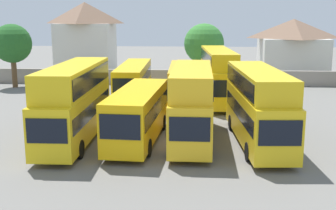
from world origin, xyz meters
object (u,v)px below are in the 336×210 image
bus_2 (138,112)px  tree_right_of_lot (12,44)px  bus_7 (218,73)px  house_terrace_centre (293,47)px  tree_behind_wall (204,44)px  bus_1 (75,99)px  bus_5 (134,80)px  bus_6 (182,81)px  bus_4 (258,102)px  house_terrace_left (86,38)px  bus_3 (192,100)px

bus_2 → tree_right_of_lot: tree_right_of_lot is taller
bus_7 → house_terrace_centre: size_ratio=1.33×
bus_7 → bus_2: bearing=-26.8°
tree_right_of_lot → tree_behind_wall: bearing=14.1°
bus_1 → house_terrace_centre: (21.07, 33.37, 1.11)m
bus_5 → bus_6: bus_5 is taller
bus_7 → house_terrace_centre: bearing=146.4°
tree_right_of_lot → bus_1: bearing=-57.8°
bus_2 → bus_5: bus_5 is taller
bus_4 → tree_right_of_lot: size_ratio=1.54×
house_terrace_centre → house_terrace_left: bearing=-178.8°
bus_7 → tree_right_of_lot: size_ratio=1.67×
bus_1 → bus_7: bus_1 is taller
bus_3 → bus_2: bearing=-82.8°
bus_1 → bus_7: 17.13m
bus_1 → bus_7: bearing=143.4°
house_terrace_centre → tree_right_of_lot: size_ratio=1.25×
tree_behind_wall → bus_1: bearing=-108.4°
bus_3 → bus_5: 14.72m
bus_4 → bus_5: (-10.13, 13.81, -0.71)m
bus_4 → tree_behind_wall: 26.43m
house_terrace_centre → bus_3: bearing=-112.2°
bus_7 → tree_right_of_lot: (-23.13, 6.99, 2.18)m
bus_5 → tree_behind_wall: (6.98, 12.35, 2.74)m
tree_behind_wall → tree_right_of_lot: 22.62m
bus_4 → house_terrace_centre: bearing=160.6°
bus_3 → tree_behind_wall: 25.94m
bus_2 → house_terrace_left: house_terrace_left is taller
bus_6 → house_terrace_centre: house_terrace_centre is taller
bus_2 → bus_7: (5.83, 13.76, 0.84)m
bus_6 → bus_5: bearing=-89.8°
bus_7 → tree_right_of_lot: bearing=-110.7°
bus_4 → tree_right_of_lot: 32.57m
bus_5 → house_terrace_centre: 27.35m
bus_4 → house_terrace_left: 38.05m
tree_right_of_lot → house_terrace_left: bearing=65.3°
bus_4 → bus_6: 14.96m
bus_1 → bus_3: bus_1 is taller
bus_7 → tree_behind_wall: 12.69m
bus_3 → bus_4: (4.27, -0.32, -0.03)m
bus_1 → bus_5: bus_1 is taller
bus_5 → house_terrace_left: bearing=-154.8°
bus_4 → house_terrace_centre: 34.39m
bus_4 → bus_6: (-5.37, 13.94, -0.78)m
bus_1 → tree_right_of_lot: bearing=-148.8°
bus_3 → house_terrace_centre: size_ratio=1.16×
bus_2 → bus_3: (3.50, 0.42, 0.77)m
house_terrace_centre → tree_behind_wall: bearing=-150.4°
bus_4 → bus_3: bearing=-98.3°
bus_3 → tree_right_of_lot: size_ratio=1.45×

